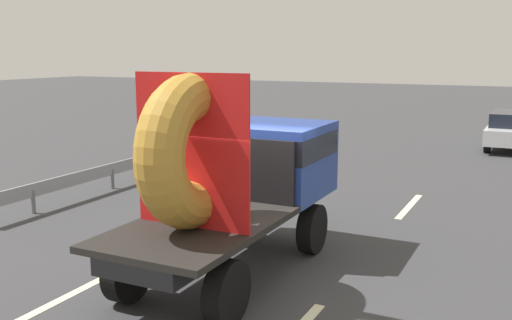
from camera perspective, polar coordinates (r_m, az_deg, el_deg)
ground_plane at (r=10.01m, az=-1.58°, el=-11.06°), size 120.00×120.00×0.00m
flatbed_truck at (r=9.89m, az=-1.41°, el=-1.15°), size 2.02×5.17×3.41m
guardrail at (r=17.34m, az=-11.02°, el=-0.14°), size 0.10×11.06×0.71m
lane_dash_left_near at (r=9.23m, az=-20.57°, el=-13.69°), size 0.16×2.78×0.01m
lane_dash_left_far at (r=16.02m, az=2.45°, el=-2.74°), size 0.16×2.85×0.01m
lane_dash_right_far at (r=14.61m, az=14.82°, el=-4.40°), size 0.16×2.48×0.01m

